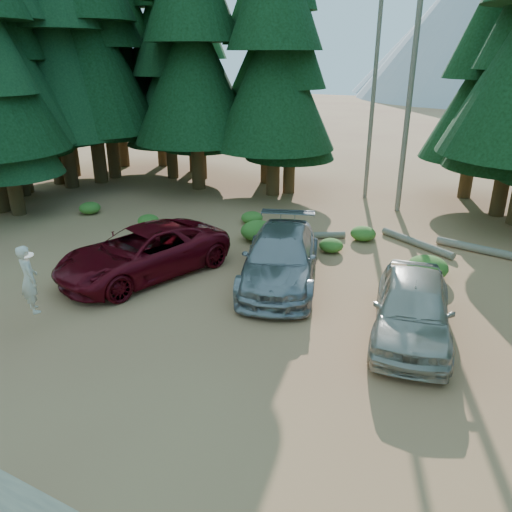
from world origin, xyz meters
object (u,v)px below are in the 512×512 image
Objects in this scene: red_pickup at (143,252)px; silver_minivan_center at (280,258)px; log_left at (299,236)px; log_right at (501,254)px; frisbee_player at (29,279)px; log_mid at (416,243)px; silver_minivan_right at (413,307)px.

silver_minivan_center is (4.23, 1.65, 0.01)m from red_pickup.
log_left is 0.81× the size of log_right.
frisbee_player is at bearing -148.35° from silver_minivan_center.
log_left is at bearing -133.09° from log_mid.
log_right is at bearing 64.81° from silver_minivan_right.
log_mid is at bearing -164.89° from log_right.
red_pickup is 1.26× the size of log_right.
red_pickup is 1.75× the size of log_mid.
silver_minivan_right is at bearing -51.05° from log_mid.
red_pickup is at bearing -135.14° from log_right.
silver_minivan_right is at bearing -130.83° from frisbee_player.
frisbee_player is at bearing -96.39° from log_mid.
log_left is 4.54m from log_mid.
silver_minivan_right is at bearing 18.69° from red_pickup.
frisbee_player is (-0.39, -4.05, 0.61)m from red_pickup.
log_right is (1.81, 7.01, -0.67)m from silver_minivan_right.
log_mid is at bearing -101.64° from frisbee_player.
log_mid is (7.54, 6.95, -0.67)m from red_pickup.
red_pickup is at bearing 170.46° from silver_minivan_right.
frisbee_player is 10.37m from log_left.
log_right is (2.95, 0.24, 0.01)m from log_mid.
frisbee_player is (-4.63, -5.70, 0.59)m from silver_minivan_center.
silver_minivan_right is 1.04× the size of log_right.
log_right is at bearing 51.95° from red_pickup.
log_mid is at bearing 60.17° from red_pickup.
frisbee_player is 0.50× the size of log_left.
log_left is at bearing -86.36° from frisbee_player.
silver_minivan_right is 1.29× the size of log_left.
log_left is (-1.02, 3.94, -0.69)m from silver_minivan_center.
red_pickup reaches higher than log_right.
silver_minivan_right is 2.57× the size of frisbee_player.
silver_minivan_center is 1.23× the size of log_right.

